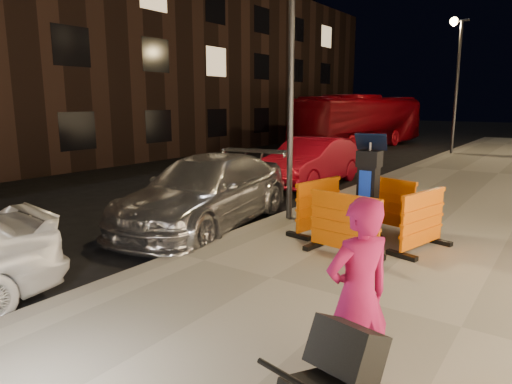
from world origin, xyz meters
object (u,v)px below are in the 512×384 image
Objects in this scene: bus_doubledecker at (359,147)px; man at (358,297)px; car_silver at (207,225)px; barrier_kerbside at (318,206)px; car_red at (311,185)px; barrier_bldgside at (422,221)px; barrier_back at (385,203)px; barrier_front at (344,225)px; parking_kiosk at (368,191)px.

bus_doubledecker is 23.22m from man.
car_silver is 18.21m from bus_doubledecker.
barrier_kerbside is at bearing -117.57° from man.
car_red is (-2.86, 5.07, -0.65)m from barrier_kerbside.
barrier_bldgside reaches higher than car_silver.
barrier_back is at bearing 13.36° from car_silver.
bus_doubledecker reaches higher than barrier_bldgside.
bus_doubledecker reaches higher than barrier_front.
car_silver is at bearing 109.97° from barrier_bldgside.
parking_kiosk is 0.17× the size of bus_doubledecker.
barrier_front is at bearing -75.02° from barrier_back.
car_red is 10.69m from man.
barrier_back is at bearing -131.78° from man.
barrier_back is 0.76× the size of man.
parking_kiosk is at bearing -1.74° from car_silver.
parking_kiosk is 0.40× the size of car_red.
parking_kiosk reaches higher than man.
man is at bearing -59.53° from car_red.
barrier_back is at bearing -46.96° from car_red.
bus_doubledecker reaches higher than barrier_kerbside.
car_silver is 6.19m from man.
car_red is 2.63× the size of man.
barrier_kerbside and barrier_bldgside have the same top height.
barrier_front is at bearing -78.02° from parking_kiosk.
car_red is at bearing 129.28° from barrier_front.
barrier_kerbside is (-0.95, 0.00, -0.39)m from parking_kiosk.
barrier_front is at bearing -17.97° from car_silver.
parking_kiosk is 0.36× the size of car_silver.
bus_doubledecker is (-7.26, 16.38, -0.65)m from barrier_back.
man is (1.54, -3.18, 0.35)m from barrier_front.
parking_kiosk is 1.06× the size of man.
barrier_kerbside is 0.76× the size of man.
bus_doubledecker is (-8.21, 17.33, -0.65)m from barrier_bldgside.
bus_doubledecker is (-7.26, 18.28, -0.65)m from barrier_front.
barrier_front is at bearing -57.38° from car_red.
bus_doubledecker is (-6.31, 17.33, -0.65)m from barrier_kerbside.
barrier_front is 1.00× the size of barrier_back.
barrier_kerbside is (-0.95, -0.95, 0.00)m from barrier_back.
barrier_kerbside is 2.51m from car_silver.
barrier_front is 3.43m from car_silver.
man is at bearing -60.28° from bus_doubledecker.
man is (2.49, -4.13, 0.35)m from barrier_kerbside.
barrier_front reaches higher than car_silver.
car_red is (-3.81, 4.12, -0.65)m from barrier_back.
barrier_bldgside is at bearing -57.22° from bus_doubledecker.
car_red is at bearing -66.85° from bus_doubledecker.
barrier_bldgside is at bearing -3.43° from car_silver.
barrier_back reaches higher than car_red.
car_silver is 0.47× the size of bus_doubledecker.
barrier_bldgside is 0.29× the size of car_red.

